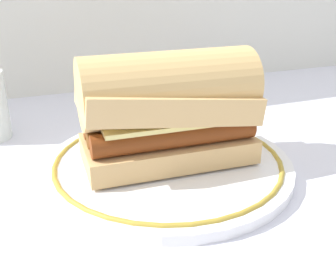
% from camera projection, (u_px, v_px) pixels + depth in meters
% --- Properties ---
extents(ground_plane, '(1.50, 1.50, 0.00)m').
position_uv_depth(ground_plane, '(148.00, 165.00, 0.50)').
color(ground_plane, silver).
extents(plate, '(0.29, 0.29, 0.01)m').
position_uv_depth(plate, '(168.00, 163.00, 0.49)').
color(plate, white).
rests_on(plate, ground_plane).
extents(sausage_sandwich, '(0.20, 0.10, 0.13)m').
position_uv_depth(sausage_sandwich, '(168.00, 107.00, 0.46)').
color(sausage_sandwich, tan).
rests_on(sausage_sandwich, plate).
extents(butter_knife, '(0.14, 0.11, 0.01)m').
position_uv_depth(butter_knife, '(187.00, 109.00, 0.67)').
color(butter_knife, silver).
rests_on(butter_knife, ground_plane).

